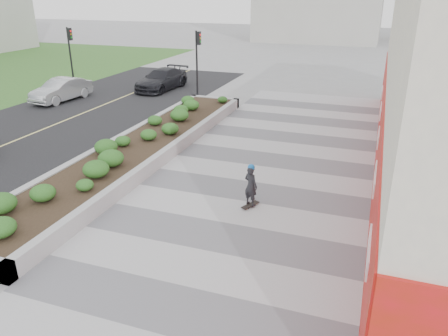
% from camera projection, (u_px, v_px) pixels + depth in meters
% --- Properties ---
extents(ground, '(160.00, 160.00, 0.00)m').
position_uv_depth(ground, '(197.00, 273.00, 10.91)').
color(ground, gray).
rests_on(ground, ground).
extents(walkway, '(8.00, 36.00, 0.01)m').
position_uv_depth(walkway, '(234.00, 218.00, 13.53)').
color(walkway, '#A8A8AD').
rests_on(walkway, ground).
extents(planter, '(3.00, 18.00, 0.90)m').
position_uv_depth(planter, '(141.00, 145.00, 18.55)').
color(planter, '#9E9EA0').
rests_on(planter, ground).
extents(street, '(10.00, 40.00, 0.00)m').
position_uv_depth(street, '(21.00, 138.00, 20.72)').
color(street, black).
rests_on(street, ground).
extents(traffic_signal_near, '(0.33, 0.28, 4.20)m').
position_uv_depth(traffic_signal_near, '(198.00, 55.00, 27.35)').
color(traffic_signal_near, black).
rests_on(traffic_signal_near, ground).
extents(traffic_signal_far, '(0.33, 0.28, 4.20)m').
position_uv_depth(traffic_signal_far, '(70.00, 49.00, 29.75)').
color(traffic_signal_far, black).
rests_on(traffic_signal_far, ground).
extents(manhole_cover, '(0.44, 0.44, 0.01)m').
position_uv_depth(manhole_cover, '(250.00, 220.00, 13.37)').
color(manhole_cover, '#595654').
rests_on(manhole_cover, ground).
extents(skateboarder, '(0.58, 0.74, 1.49)m').
position_uv_depth(skateboarder, '(251.00, 185.00, 13.94)').
color(skateboarder, beige).
rests_on(skateboarder, ground).
extents(car_silver, '(1.90, 4.35, 1.39)m').
position_uv_depth(car_silver, '(61.00, 90.00, 27.40)').
color(car_silver, silver).
rests_on(car_silver, ground).
extents(car_dark, '(2.38, 5.02, 1.41)m').
position_uv_depth(car_dark, '(162.00, 79.00, 30.52)').
color(car_dark, black).
rests_on(car_dark, ground).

